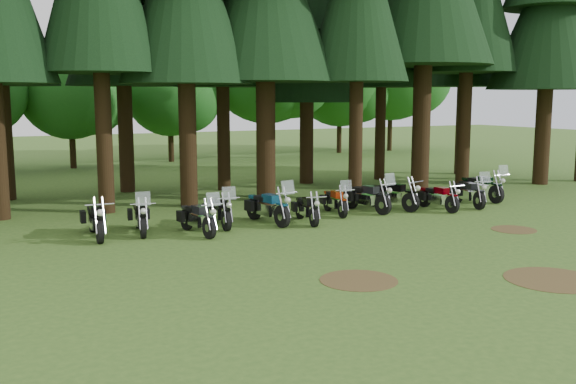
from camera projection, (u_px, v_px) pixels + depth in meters
name	position (u px, v px, depth m)	size (l,w,h in m)	color
ground	(409.00, 248.00, 17.76)	(120.00, 120.00, 0.00)	#375A20
pine_back_4	(307.00, 9.00, 30.03)	(4.94, 4.94, 13.78)	#312010
decid_3	(75.00, 91.00, 37.07)	(6.12, 5.95, 7.65)	#312010
decid_4	(174.00, 94.00, 40.99)	(5.93, 5.76, 7.41)	#312010
decid_5	(273.00, 66.00, 43.22)	(8.45, 8.21, 10.56)	#312010
decid_6	(345.00, 83.00, 47.48)	(7.06, 6.86, 8.82)	#312010
decid_7	(397.00, 70.00, 49.25)	(8.44, 8.20, 10.55)	#312010
dirt_patch_0	(359.00, 280.00, 14.64)	(1.80, 1.80, 0.01)	#4C3D1E
dirt_patch_1	(514.00, 230.00, 20.24)	(1.40, 1.40, 0.01)	#4C3D1E
dirt_patch_2	(553.00, 280.00, 14.69)	(2.20, 2.20, 0.01)	#4C3D1E
motorcycle_0	(96.00, 221.00, 19.05)	(0.41, 2.46, 1.00)	black
motorcycle_1	(140.00, 218.00, 19.67)	(0.64, 2.30, 1.44)	black
motorcycle_2	(198.00, 219.00, 19.50)	(0.56, 2.27, 1.42)	black
motorcycle_3	(219.00, 212.00, 20.70)	(0.48, 2.29, 1.44)	black
motorcycle_4	(268.00, 208.00, 21.17)	(0.64, 2.49, 1.56)	black
motorcycle_5	(307.00, 210.00, 21.32)	(0.51, 2.10, 0.86)	black
motorcycle_6	(335.00, 202.00, 22.83)	(0.65, 2.16, 1.36)	black
motorcycle_7	(367.00, 198.00, 23.36)	(0.72, 2.43, 1.53)	black
motorcycle_8	(392.00, 196.00, 23.89)	(0.79, 2.33, 0.97)	black
motorcycle_9	(438.00, 198.00, 23.71)	(0.32, 2.14, 0.87)	black
motorcycle_10	(468.00, 194.00, 24.54)	(0.76, 2.31, 1.45)	black
motorcycle_11	(481.00, 188.00, 25.90)	(0.46, 2.46, 1.55)	black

